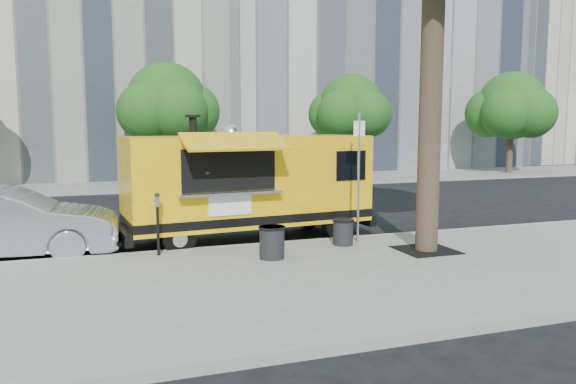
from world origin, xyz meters
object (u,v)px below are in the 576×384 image
Objects in this scene: far_tree_b at (167,103)px; trash_bin_left at (272,241)px; far_tree_d at (512,106)px; sign_post at (359,170)px; food_truck at (248,183)px; sedan at (4,224)px; parking_meter at (158,216)px; far_tree_c at (351,107)px; trash_bin_right at (343,231)px.

far_tree_b is 15.46m from trash_bin_left.
sign_post is at bearing -139.30° from far_tree_d.
sedan is at bearing 176.57° from food_truck.
far_tree_b reaches higher than parking_meter.
sign_post reaches higher than parking_meter.
far_tree_c is at bearing 59.20° from trash_bin_left.
parking_meter is (-4.55, 0.20, -0.87)m from sign_post.
far_tree_b is 9.01m from far_tree_c.
parking_meter reaches higher than trash_bin_right.
far_tree_b reaches higher than far_tree_c.
far_tree_d reaches higher than trash_bin_left.
sedan is (-14.09, -12.40, -2.93)m from far_tree_c.
trash_bin_left is at bearing -120.80° from far_tree_c.
far_tree_c is 17.82m from parking_meter.
sign_post is (2.55, -14.25, -1.98)m from far_tree_b.
trash_bin_right is (-0.44, -0.14, -1.38)m from sign_post.
far_tree_c reaches higher than sign_post.
trash_bin_right is at bearing -116.06° from far_tree_c.
far_tree_d is 9.54× the size of trash_bin_right.
food_truck is 2.74m from trash_bin_left.
far_tree_b is 12.76m from food_truck.
far_tree_c is 16.02m from trash_bin_right.
parking_meter is (-11.00, -13.75, -2.74)m from far_tree_c.
sedan is (-7.64, 1.55, -1.07)m from sign_post.
sedan is 5.79m from trash_bin_left.
far_tree_c is at bearing 51.34° from parking_meter.
trash_bin_left is (-2.37, -0.85, -1.34)m from sign_post.
far_tree_d is 1.88× the size of sign_post.
far_tree_d is 25.38m from parking_meter.
far_tree_b is 14.93m from trash_bin_right.
sign_post is 2.25× the size of parking_meter.
trash_bin_right is (4.11, -0.34, -0.51)m from parking_meter.
far_tree_b is 4.12× the size of parking_meter.
trash_bin_left is (5.27, -2.40, -0.28)m from sedan.
trash_bin_left is (-8.82, -14.80, -3.21)m from far_tree_c.
sign_post is at bearing -43.35° from food_truck.
sign_post is at bearing 17.85° from trash_bin_right.
food_truck is at bearing -83.72° from sedan.
trash_bin_right is at bearing 20.03° from trash_bin_left.
food_truck is 9.61× the size of trash_bin_left.
far_tree_d is (10.00, 0.20, 0.17)m from far_tree_c.
food_truck reaches higher than trash_bin_right.
trash_bin_right is (-6.89, -14.09, -3.25)m from far_tree_c.
sign_post is 2.85m from trash_bin_left.
far_tree_d is at bearing -0.30° from far_tree_b.
food_truck is at bearing 133.20° from trash_bin_right.
sign_post reaches higher than food_truck.
far_tree_c is at bearing 63.94° from trash_bin_right.
far_tree_d reaches higher than trash_bin_right.
sedan is (-24.09, -12.60, -3.11)m from far_tree_d.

